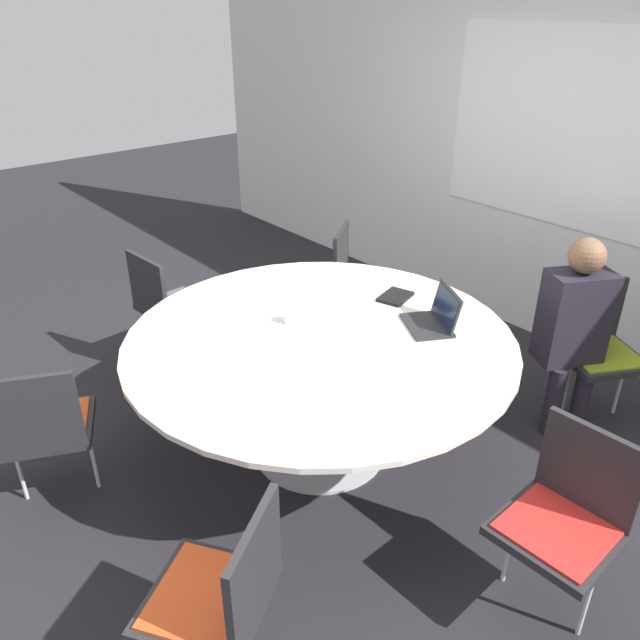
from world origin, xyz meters
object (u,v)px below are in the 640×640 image
object	(u,v)px
chair_3	(42,424)
laptop	(435,317)
chair_5	(568,512)
spiral_notebook	(395,297)
chair_1	(357,274)
chair_0	(597,341)
chair_4	(223,590)
coffee_cup	(290,316)
person_0	(575,322)
chair_2	(167,300)

from	to	relation	value
chair_3	laptop	bearing A→B (deg)	0.79
chair_5	spiral_notebook	bearing A→B (deg)	-21.61
chair_3	chair_1	bearing A→B (deg)	33.46
chair_0	spiral_notebook	size ratio (longest dim) A/B	3.49
chair_4	coffee_cup	world-z (taller)	chair_4
chair_3	spiral_notebook	xyz separation A→B (m)	(0.50, 1.94, 0.26)
chair_0	laptop	size ratio (longest dim) A/B	2.23
chair_5	person_0	world-z (taller)	person_0
person_0	chair_1	bearing A→B (deg)	-54.71
chair_4	spiral_notebook	bearing A→B (deg)	-6.52
chair_0	chair_4	size ratio (longest dim) A/B	1.00
chair_4	chair_2	bearing A→B (deg)	33.51
laptop	chair_1	bearing A→B (deg)	-175.74
chair_1	chair_2	world-z (taller)	same
chair_2	chair_5	size ratio (longest dim) A/B	1.00
chair_1	chair_3	size ratio (longest dim) A/B	1.00
chair_2	chair_1	bearing A→B (deg)	63.26
chair_4	person_0	xyz separation A→B (m)	(-0.08, 2.43, 0.20)
chair_1	person_0	bearing A→B (deg)	60.29
laptop	spiral_notebook	distance (m)	0.39
laptop	spiral_notebook	size ratio (longest dim) A/B	1.56
chair_4	coffee_cup	size ratio (longest dim) A/B	11.11
chair_2	chair_5	distance (m)	2.83
chair_3	spiral_notebook	world-z (taller)	chair_3
chair_0	person_0	bearing A→B (deg)	18.97
chair_3	person_0	distance (m)	2.89
chair_1	person_0	size ratio (longest dim) A/B	0.71
coffee_cup	chair_5	bearing A→B (deg)	4.41
spiral_notebook	coffee_cup	distance (m)	0.68
chair_2	spiral_notebook	bearing A→B (deg)	27.04
chair_4	chair_5	size ratio (longest dim) A/B	1.00
chair_4	chair_0	bearing A→B (deg)	-32.06
chair_4	person_0	bearing A→B (deg)	-30.88
spiral_notebook	coffee_cup	xyz separation A→B (m)	(-0.17, -0.66, 0.03)
chair_4	laptop	distance (m)	1.80
chair_4	coffee_cup	xyz separation A→B (m)	(-1.05, 1.13, 0.29)
chair_0	coffee_cup	size ratio (longest dim) A/B	11.11
chair_3	chair_5	world-z (taller)	same
chair_3	chair_4	world-z (taller)	same
chair_0	chair_5	size ratio (longest dim) A/B	1.00
chair_4	chair_3	bearing A→B (deg)	63.31
chair_1	chair_5	world-z (taller)	same
chair_1	coffee_cup	size ratio (longest dim) A/B	11.11
chair_2	person_0	size ratio (longest dim) A/B	0.71
chair_0	chair_4	xyz separation A→B (m)	(0.03, -2.67, 0.00)
chair_2	coffee_cup	size ratio (longest dim) A/B	11.11
chair_2	chair_5	bearing A→B (deg)	1.46
chair_2	chair_3	distance (m)	1.41
chair_1	chair_0	bearing A→B (deg)	68.47
chair_1	chair_2	bearing A→B (deg)	-57.78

